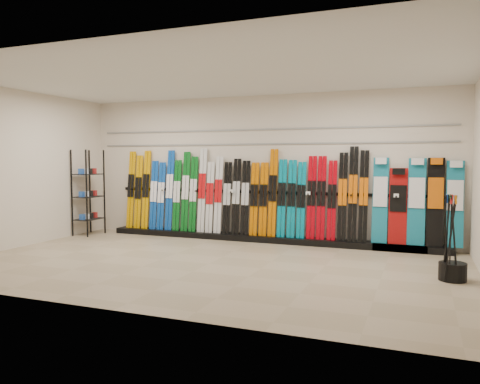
% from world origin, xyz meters
% --- Properties ---
extents(floor, '(8.00, 8.00, 0.00)m').
position_xyz_m(floor, '(0.00, 0.00, 0.00)').
color(floor, tan).
rests_on(floor, ground).
extents(back_wall, '(8.00, 0.00, 8.00)m').
position_xyz_m(back_wall, '(0.00, 2.50, 1.50)').
color(back_wall, beige).
rests_on(back_wall, floor).
extents(left_wall, '(0.00, 5.00, 5.00)m').
position_xyz_m(left_wall, '(-4.00, 0.00, 1.50)').
color(left_wall, beige).
rests_on(left_wall, floor).
extents(ceiling, '(8.00, 8.00, 0.00)m').
position_xyz_m(ceiling, '(0.00, 0.00, 3.00)').
color(ceiling, silver).
rests_on(ceiling, back_wall).
extents(ski_rack_base, '(8.00, 0.40, 0.12)m').
position_xyz_m(ski_rack_base, '(0.22, 2.28, 0.06)').
color(ski_rack_base, black).
rests_on(ski_rack_base, floor).
extents(skis, '(5.38, 0.22, 1.81)m').
position_xyz_m(skis, '(-0.45, 2.32, 0.93)').
color(skis, '#D49400').
rests_on(skis, ski_rack_base).
extents(snowboards, '(1.57, 0.25, 1.60)m').
position_xyz_m(snowboards, '(3.09, 2.36, 0.89)').
color(snowboards, '#14728C').
rests_on(snowboards, ski_rack_base).
extents(accessory_rack, '(0.40, 0.60, 1.89)m').
position_xyz_m(accessory_rack, '(-3.75, 1.70, 0.95)').
color(accessory_rack, black).
rests_on(accessory_rack, floor).
extents(pole_bin, '(0.37, 0.37, 0.25)m').
position_xyz_m(pole_bin, '(3.60, 0.29, 0.12)').
color(pole_bin, black).
rests_on(pole_bin, floor).
extents(ski_poles, '(0.20, 0.29, 1.18)m').
position_xyz_m(ski_poles, '(3.55, 0.24, 0.61)').
color(ski_poles, black).
rests_on(ski_poles, pole_bin).
extents(slatwall_rail_0, '(7.60, 0.02, 0.03)m').
position_xyz_m(slatwall_rail_0, '(0.00, 2.48, 2.00)').
color(slatwall_rail_0, gray).
rests_on(slatwall_rail_0, back_wall).
extents(slatwall_rail_1, '(7.60, 0.02, 0.03)m').
position_xyz_m(slatwall_rail_1, '(0.00, 2.48, 2.30)').
color(slatwall_rail_1, gray).
rests_on(slatwall_rail_1, back_wall).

